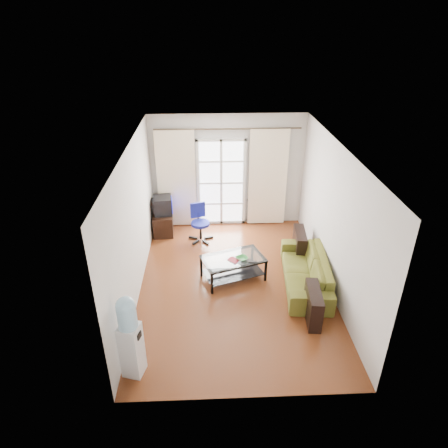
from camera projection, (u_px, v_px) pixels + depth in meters
The scene contains 20 objects.
floor at pixel (234, 284), 7.76m from camera, with size 5.20×5.20×0.00m, color brown.
ceiling at pixel (236, 149), 6.49m from camera, with size 5.20×5.20×0.00m, color white.
wall_back at pixel (227, 171), 9.42m from camera, with size 3.60×0.02×2.70m, color silver.
wall_front at pixel (250, 322), 4.83m from camera, with size 3.60×0.02×2.70m, color silver.
wall_left at pixel (134, 224), 7.05m from camera, with size 0.02×5.20×2.70m, color silver.
wall_right at pixel (334, 220), 7.20m from camera, with size 0.02×5.20×2.70m, color silver.
french_door at pixel (221, 183), 9.49m from camera, with size 1.16×0.06×2.15m.
curtain_rod at pixel (228, 129), 8.85m from camera, with size 0.04×0.04×3.30m, color #4C3F2D.
curtain_left at pixel (177, 180), 9.33m from camera, with size 0.90×0.07×2.35m, color #F9E9C8.
curtain_right at pixel (268, 178), 9.42m from camera, with size 0.90×0.07×2.35m, color #F9E9C8.
radiator at pixel (260, 211), 9.84m from camera, with size 0.64×0.12×0.64m, color gray.
sofa at pixel (306, 271), 7.64m from camera, with size 0.98×2.07×0.59m, color olive.
coffee_table at pixel (233, 265), 7.77m from camera, with size 1.33×1.02×0.48m.
bowl at pixel (242, 258), 7.64m from camera, with size 0.29×0.29×0.05m, color #2E812F.
book at pixel (231, 262), 7.56m from camera, with size 0.27×0.27×0.02m, color #AF152E.
remote at pixel (253, 262), 7.55m from camera, with size 0.18×0.05×0.02m, color black.
tv_stand at pixel (163, 223), 9.45m from camera, with size 0.45×0.68×0.50m, color black.
crt_tv at pixel (162, 205), 9.27m from camera, with size 0.49×0.49×0.41m.
task_chair at pixel (200, 230), 9.15m from camera, with size 0.73×0.73×0.87m.
water_cooler at pixel (130, 335), 5.52m from camera, with size 0.34×0.34×1.36m.
Camera 1 is at (-0.48, -6.29, 4.67)m, focal length 32.00 mm.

